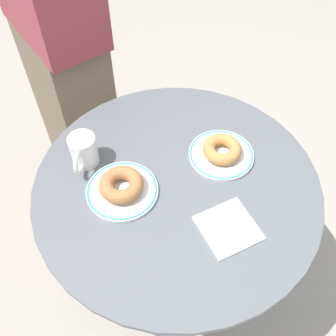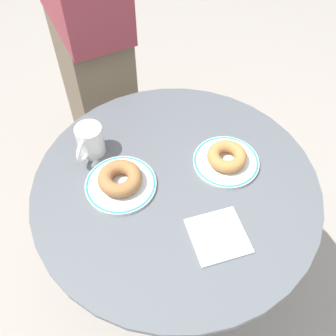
{
  "view_description": "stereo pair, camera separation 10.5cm",
  "coord_description": "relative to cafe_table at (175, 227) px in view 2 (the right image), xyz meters",
  "views": [
    {
      "loc": [
        -0.19,
        -0.6,
        1.61
      ],
      "look_at": [
        -0.02,
        0.02,
        0.79
      ],
      "focal_mm": 41.63,
      "sensor_mm": 36.0,
      "label": 1
    },
    {
      "loc": [
        -0.09,
        -0.62,
        1.61
      ],
      "look_at": [
        -0.02,
        0.02,
        0.79
      ],
      "focal_mm": 41.63,
      "sensor_mm": 36.0,
      "label": 2
    }
  ],
  "objects": [
    {
      "name": "plate_right",
      "position": [
        0.15,
        0.06,
        0.25
      ],
      "size": [
        0.19,
        0.19,
        0.01
      ],
      "color": "white",
      "rests_on": "cafe_table"
    },
    {
      "name": "donut_old_fashioned",
      "position": [
        0.15,
        0.06,
        0.27
      ],
      "size": [
        0.13,
        0.13,
        0.04
      ],
      "primitive_type": "torus",
      "rotation": [
        0.0,
        0.0,
        0.16
      ],
      "color": "#BC7F42",
      "rests_on": "plate_right"
    },
    {
      "name": "coffee_mug",
      "position": [
        -0.23,
        0.14,
        0.29
      ],
      "size": [
        0.08,
        0.11,
        0.1
      ],
      "color": "white",
      "rests_on": "cafe_table"
    },
    {
      "name": "ground_plane",
      "position": [
        0.0,
        0.0,
        -0.5
      ],
      "size": [
        7.0,
        7.0,
        0.02
      ],
      "primitive_type": "cube",
      "color": "#9E9389"
    },
    {
      "name": "paper_napkin",
      "position": [
        0.09,
        -0.17,
        0.25
      ],
      "size": [
        0.16,
        0.16,
        0.01
      ],
      "primitive_type": "cube",
      "rotation": [
        0.0,
        0.0,
        0.19
      ],
      "color": "white",
      "rests_on": "cafe_table"
    },
    {
      "name": "person_figure",
      "position": [
        -0.24,
        0.67,
        0.31
      ],
      "size": [
        0.35,
        0.47,
        1.65
      ],
      "color": "brown",
      "rests_on": "ground"
    },
    {
      "name": "cafe_table",
      "position": [
        0.0,
        0.0,
        0.0
      ],
      "size": [
        0.8,
        0.8,
        0.74
      ],
      "color": "#565B60",
      "rests_on": "ground"
    },
    {
      "name": "plate_left",
      "position": [
        -0.15,
        0.01,
        0.25
      ],
      "size": [
        0.2,
        0.2,
        0.01
      ],
      "color": "white",
      "rests_on": "cafe_table"
    },
    {
      "name": "donut_cinnamon",
      "position": [
        -0.15,
        0.01,
        0.28
      ],
      "size": [
        0.14,
        0.14,
        0.04
      ],
      "primitive_type": "torus",
      "rotation": [
        0.0,
        0.0,
        2.98
      ],
      "color": "#A36B3D",
      "rests_on": "plate_left"
    }
  ]
}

